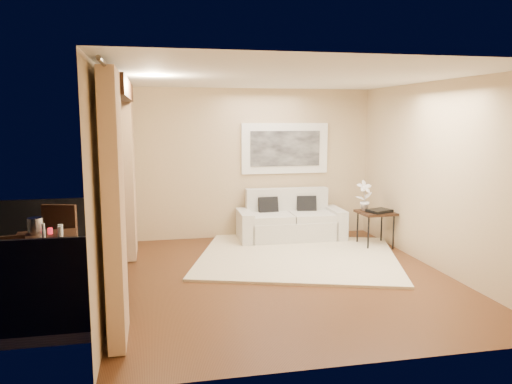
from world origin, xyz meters
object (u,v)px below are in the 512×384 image
object	(u,v)px
sofa	(290,222)
balcony_chair_far	(64,236)
side_table	(376,215)
orchid	(364,196)
ice_bucket	(35,226)
bistro_table	(46,243)
balcony_chair_near	(9,269)

from	to	relation	value
sofa	balcony_chair_far	xyz separation A→B (m)	(-3.57, -1.63, 0.30)
side_table	orchid	world-z (taller)	orchid
side_table	balcony_chair_far	world-z (taller)	balcony_chair_far
side_table	ice_bucket	world-z (taller)	ice_bucket
bistro_table	balcony_chair_near	xyz separation A→B (m)	(-0.36, -0.25, -0.23)
bistro_table	balcony_chair_near	size ratio (longest dim) A/B	0.93
bistro_table	ice_bucket	bearing A→B (deg)	140.25
balcony_chair_far	ice_bucket	size ratio (longest dim) A/B	5.31
sofa	orchid	distance (m)	1.42
balcony_chair_near	ice_bucket	xyz separation A→B (m)	(0.23, 0.36, 0.41)
ice_bucket	balcony_chair_near	bearing A→B (deg)	-122.42
sofa	orchid	xyz separation A→B (m)	(1.13, -0.66, 0.55)
sofa	balcony_chair_far	bearing A→B (deg)	-154.23
sofa	balcony_chair_far	size ratio (longest dim) A/B	1.78
side_table	balcony_chair_far	size ratio (longest dim) A/B	0.57
sofa	orchid	size ratio (longest dim) A/B	3.65
side_table	balcony_chair_near	distance (m)	5.60
sofa	ice_bucket	xyz separation A→B (m)	(-3.78, -2.27, 0.59)
side_table	ice_bucket	distance (m)	5.28
balcony_chair_far	balcony_chair_near	distance (m)	1.10
bistro_table	ice_bucket	xyz separation A→B (m)	(-0.13, 0.11, 0.18)
orchid	balcony_chair_near	bearing A→B (deg)	-158.97
bistro_table	orchid	bearing A→B (deg)	19.89
side_table	sofa	bearing A→B (deg)	148.48
orchid	balcony_chair_far	bearing A→B (deg)	-168.39
balcony_chair_near	side_table	bearing A→B (deg)	6.32
balcony_chair_far	ice_bucket	world-z (taller)	balcony_chair_far
sofa	side_table	size ratio (longest dim) A/B	3.10
sofa	ice_bucket	bearing A→B (deg)	-147.63
balcony_chair_far	balcony_chair_near	world-z (taller)	balcony_chair_far
balcony_chair_far	side_table	bearing A→B (deg)	-153.29
sofa	side_table	xyz separation A→B (m)	(1.28, -0.79, 0.23)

